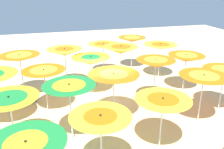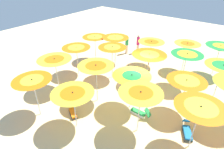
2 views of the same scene
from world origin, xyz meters
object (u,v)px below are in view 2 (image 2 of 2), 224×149
(lounger_1, at_px, (72,112))
(beachgoer_0, at_px, (138,44))
(beach_umbrella_2, at_px, (140,96))
(beach_umbrella_16, at_px, (115,40))
(beach_umbrella_12, at_px, (149,57))
(beach_umbrella_1, at_px, (73,95))
(beach_umbrella_15, at_px, (95,39))
(beach_umbrella_0, at_px, (33,82))
(beach_umbrella_5, at_px, (55,61))
(beach_umbrella_7, at_px, (132,79))
(beach_umbrella_13, at_px, (187,57))
(beach_umbrella_19, at_px, (220,48))
(beach_umbrella_3, at_px, (200,110))
(beach_umbrella_18, at_px, (187,46))
(lounger_2, at_px, (187,131))
(lounger_0, at_px, (140,112))
(beach_umbrella_8, at_px, (186,83))
(beachgoer_1, at_px, (127,44))
(beach_umbrella_14, at_px, (223,68))
(beach_umbrella_17, at_px, (151,44))
(beach_umbrella_6, at_px, (96,69))
(beach_umbrella_11, at_px, (112,50))

(lounger_1, distance_m, beachgoer_0, 9.76)
(beach_umbrella_2, bearing_deg, beach_umbrella_16, -135.01)
(beach_umbrella_12, bearing_deg, beach_umbrella_1, -8.88)
(beach_umbrella_15, bearing_deg, beach_umbrella_0, 16.80)
(beach_umbrella_1, relative_size, beachgoer_0, 1.25)
(beach_umbrella_1, relative_size, beach_umbrella_12, 0.96)
(beach_umbrella_5, distance_m, beach_umbrella_7, 5.02)
(beach_umbrella_13, relative_size, beach_umbrella_19, 1.04)
(beach_umbrella_12, bearing_deg, beach_umbrella_3, 49.25)
(beach_umbrella_19, bearing_deg, beachgoer_0, -89.32)
(beach_umbrella_18, distance_m, lounger_2, 7.07)
(beach_umbrella_5, distance_m, beach_umbrella_12, 6.11)
(beach_umbrella_5, relative_size, beach_umbrella_19, 0.97)
(lounger_1, relative_size, beachgoer_0, 0.68)
(beach_umbrella_3, height_order, lounger_0, beach_umbrella_3)
(beach_umbrella_18, distance_m, lounger_1, 9.57)
(beach_umbrella_7, relative_size, beach_umbrella_8, 1.02)
(beach_umbrella_16, bearing_deg, beachgoer_1, -173.34)
(beach_umbrella_5, relative_size, beach_umbrella_13, 0.94)
(beach_umbrella_3, xyz_separation_m, lounger_1, (1.83, -5.95, -2.03))
(beach_umbrella_5, bearing_deg, beach_umbrella_13, 130.25)
(beach_umbrella_15, distance_m, beachgoer_0, 4.30)
(beach_umbrella_5, relative_size, beachgoer_0, 1.32)
(beach_umbrella_19, bearing_deg, beach_umbrella_12, -39.19)
(beach_umbrella_14, relative_size, lounger_1, 1.91)
(beach_umbrella_7, distance_m, beach_umbrella_8, 2.86)
(lounger_1, bearing_deg, beach_umbrella_18, 98.90)
(beach_umbrella_15, height_order, beach_umbrella_17, beach_umbrella_15)
(beach_umbrella_13, bearing_deg, beach_umbrella_17, -113.64)
(beach_umbrella_6, relative_size, lounger_2, 2.09)
(beach_umbrella_2, relative_size, beach_umbrella_17, 1.15)
(beach_umbrella_0, bearing_deg, lounger_1, 126.83)
(beachgoer_1, bearing_deg, beach_umbrella_19, -143.81)
(beach_umbrella_12, xyz_separation_m, beach_umbrella_14, (-1.26, 4.21, 0.02))
(beach_umbrella_5, bearing_deg, lounger_2, 99.32)
(beach_umbrella_16, relative_size, beach_umbrella_18, 0.99)
(beachgoer_0, bearing_deg, beach_umbrella_16, 22.36)
(beach_umbrella_0, relative_size, beach_umbrella_14, 1.03)
(beach_umbrella_5, distance_m, beachgoer_1, 7.79)
(beach_umbrella_1, distance_m, lounger_0, 3.93)
(beach_umbrella_0, relative_size, lounger_2, 1.95)
(beach_umbrella_11, xyz_separation_m, lounger_2, (2.07, 6.30, -2.02))
(beach_umbrella_1, bearing_deg, beach_umbrella_16, -158.70)
(beach_umbrella_3, distance_m, beach_umbrella_15, 10.46)
(beach_umbrella_15, height_order, beach_umbrella_18, beach_umbrella_18)
(beach_umbrella_7, xyz_separation_m, beach_umbrella_17, (-5.47, -1.62, -0.06))
(beach_umbrella_1, height_order, beach_umbrella_5, beach_umbrella_5)
(beach_umbrella_8, xyz_separation_m, beach_umbrella_16, (-2.81, -6.71, 0.07))
(beach_umbrella_14, bearing_deg, beach_umbrella_12, -73.30)
(beach_umbrella_0, relative_size, beach_umbrella_15, 1.08)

